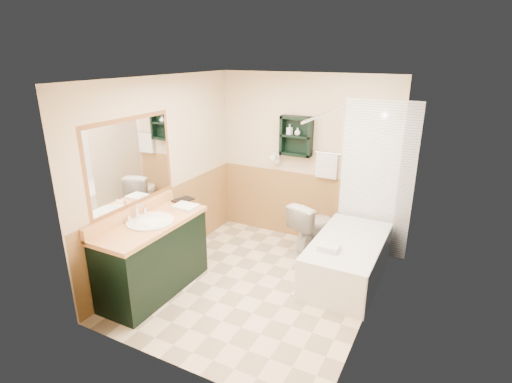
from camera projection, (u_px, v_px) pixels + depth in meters
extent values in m
plane|color=beige|center=(256.00, 284.00, 4.81)|extent=(3.00, 3.00, 0.00)
cube|color=beige|center=(305.00, 160.00, 5.69)|extent=(2.60, 0.04, 2.40)
cube|color=beige|center=(162.00, 175.00, 4.99)|extent=(0.04, 3.00, 2.40)
cube|color=beige|center=(378.00, 211.00, 3.85)|extent=(0.04, 3.00, 2.40)
cube|color=white|center=(256.00, 76.00, 4.01)|extent=(2.60, 3.00, 0.04)
cube|color=black|center=(296.00, 136.00, 5.52)|extent=(0.45, 0.15, 0.55)
cylinder|color=silver|center=(327.00, 112.00, 4.55)|extent=(0.03, 1.60, 0.03)
cube|color=black|center=(153.00, 257.00, 4.56)|extent=(0.59, 1.38, 0.87)
cube|color=silver|center=(348.00, 259.00, 4.87)|extent=(0.78, 1.50, 0.52)
imported|color=silver|center=(313.00, 226.00, 5.57)|extent=(0.61, 0.81, 0.71)
cube|color=silver|center=(185.00, 207.00, 4.80)|extent=(0.28, 0.22, 0.04)
imported|color=black|center=(178.00, 190.00, 5.06)|extent=(0.18, 0.07, 0.25)
cube|color=silver|center=(329.00, 247.00, 4.52)|extent=(0.23, 0.19, 0.07)
imported|color=silver|center=(290.00, 132.00, 5.54)|extent=(0.09, 0.15, 0.07)
imported|color=silver|center=(298.00, 132.00, 5.49)|extent=(0.10, 0.12, 0.08)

